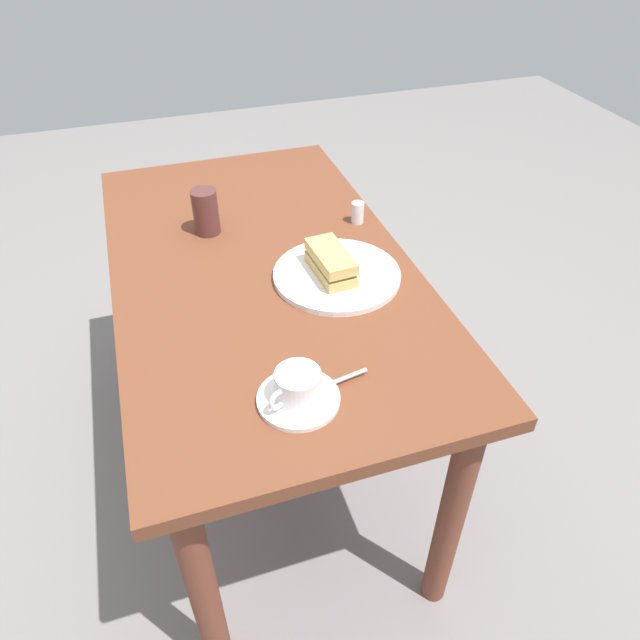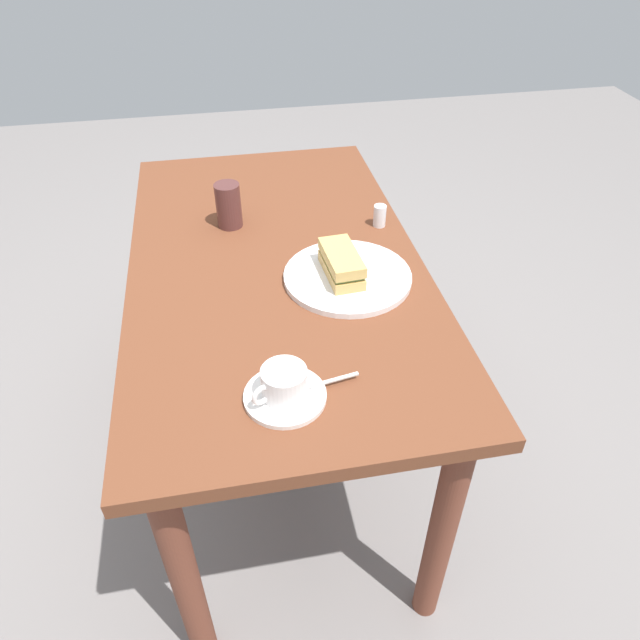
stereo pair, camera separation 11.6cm
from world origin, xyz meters
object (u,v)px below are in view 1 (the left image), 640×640
at_px(spoon, 336,381).
at_px(drinking_glass, 206,212).
at_px(coffee_cup, 297,385).
at_px(coffee_saucer, 298,399).
at_px(sandwich_front, 331,262).
at_px(sandwich_plate, 337,275).
at_px(dining_table, 264,300).
at_px(salt_shaker, 358,213).

relative_size(spoon, drinking_glass, 0.86).
xyz_separation_m(coffee_cup, spoon, (0.01, -0.08, -0.03)).
xyz_separation_m(coffee_cup, drinking_glass, (0.63, 0.05, 0.02)).
relative_size(coffee_saucer, spoon, 1.50).
xyz_separation_m(sandwich_front, coffee_saucer, (-0.34, 0.18, -0.04)).
relative_size(sandwich_plate, spoon, 2.93).
height_order(dining_table, coffee_saucer, coffee_saucer).
bearing_deg(drinking_glass, sandwich_front, -141.50).
relative_size(sandwich_front, drinking_glass, 1.34).
bearing_deg(spoon, drinking_glass, 11.89).
distance_m(spoon, drinking_glass, 0.63).
height_order(sandwich_front, salt_shaker, sandwich_front).
distance_m(spoon, salt_shaker, 0.59).
bearing_deg(spoon, coffee_saucer, 100.26).
bearing_deg(sandwich_front, spoon, 162.72).
height_order(dining_table, spoon, spoon).
bearing_deg(salt_shaker, spoon, 155.35).
bearing_deg(coffee_saucer, salt_shaker, -30.23).
height_order(sandwich_plate, spoon, spoon).
bearing_deg(coffee_cup, spoon, -79.37).
distance_m(sandwich_front, coffee_cup, 0.38).
relative_size(dining_table, sandwich_front, 8.04).
height_order(sandwich_front, coffee_saucer, sandwich_front).
bearing_deg(dining_table, spoon, -175.32).
relative_size(sandwich_plate, salt_shaker, 5.15).
distance_m(dining_table, coffee_saucer, 0.46).
relative_size(sandwich_plate, drinking_glass, 2.53).
bearing_deg(coffee_cup, coffee_saucer, -62.30).
relative_size(coffee_saucer, salt_shaker, 2.64).
xyz_separation_m(sandwich_plate, spoon, (-0.32, 0.12, 0.01)).
bearing_deg(drinking_glass, coffee_cup, -175.19).
bearing_deg(sandwich_front, coffee_cup, 152.37).
height_order(coffee_saucer, salt_shaker, salt_shaker).
bearing_deg(coffee_saucer, sandwich_plate, -29.47).
bearing_deg(dining_table, sandwich_front, -128.65).
height_order(spoon, salt_shaker, salt_shaker).
height_order(sandwich_plate, drinking_glass, drinking_glass).
distance_m(dining_table, salt_shaker, 0.33).
bearing_deg(sandwich_front, drinking_glass, 38.50).
relative_size(dining_table, coffee_cup, 11.99).
height_order(sandwich_plate, sandwich_front, sandwich_front).
relative_size(salt_shaker, drinking_glass, 0.49).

